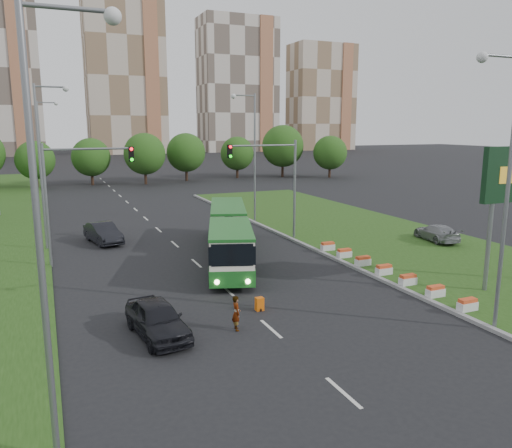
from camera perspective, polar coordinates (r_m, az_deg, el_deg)
name	(u,v)px	position (r m, az deg, el deg)	size (l,w,h in m)	color
ground	(275,283)	(29.44, 2.16, -6.79)	(360.00, 360.00, 0.00)	black
grass_median	(376,236)	(42.59, 13.52, -1.36)	(14.00, 60.00, 0.15)	#204112
median_kerb	(302,244)	(38.93, 5.24, -2.24)	(0.30, 60.00, 0.18)	gray
lane_markings	(154,226)	(47.10, -11.58, -0.20)	(0.20, 100.00, 0.01)	beige
flower_planters	(384,270)	(31.54, 14.41, -5.07)	(1.10, 13.70, 0.60)	silver
traffic_mast_median	(276,174)	(39.28, 2.35, 5.70)	(5.76, 0.32, 8.00)	slate
traffic_mast_left	(72,184)	(34.58, -20.30, 4.29)	(5.76, 0.32, 8.00)	slate
street_lamps	(179,169)	(36.59, -8.79, 6.20)	(36.00, 60.00, 12.00)	slate
tree_line	(188,154)	(83.42, -7.74, 7.88)	(120.00, 8.00, 9.00)	#1F4612
apartment_tower_ceast	(125,77)	(178.13, -14.73, 15.89)	(25.00, 15.00, 50.00)	#BCAC97
apartment_tower_east	(238,86)	(188.25, -2.13, 15.50)	(27.00, 15.00, 47.00)	beige
midrise_east	(321,98)	(203.12, 7.44, 14.10)	(24.00, 14.00, 40.00)	#BCAC97
articulated_bus	(225,234)	(34.91, -3.51, -1.14)	(2.55, 16.36, 2.69)	white
car_left_near	(157,319)	(22.54, -11.22, -10.58)	(1.87, 4.65, 1.59)	black
car_left_far	(103,233)	(41.02, -17.06, -0.98)	(1.69, 4.86, 1.60)	black
car_median	(436,233)	(41.85, 19.93, -0.92)	(1.83, 4.50, 1.31)	gray
pedestrian	(236,313)	(22.76, -2.26, -10.13)	(0.59, 0.38, 1.61)	gray
shopping_trolley	(260,304)	(25.18, 0.40, -9.14)	(0.39, 0.41, 0.67)	#DE5C0B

